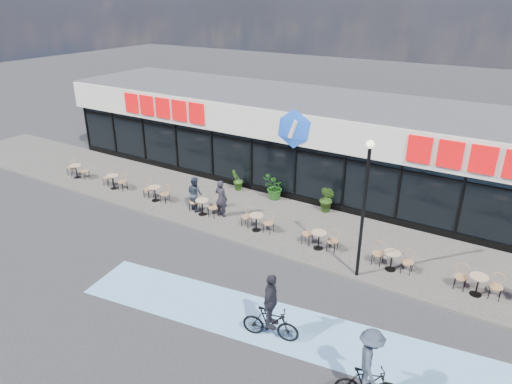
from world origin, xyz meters
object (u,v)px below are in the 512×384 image
lamp_post (365,199)px  bistro_set_0 (78,169)px  potted_plant_mid (274,188)px  patron_right (195,194)px  patron_left (221,198)px  cyclist_a (369,369)px  potted_plant_left (237,180)px  potted_plant_right (327,199)px

lamp_post → bistro_set_0: (-16.63, 1.08, -2.59)m
potted_plant_mid → patron_right: bearing=-130.8°
patron_left → cyclist_a: bearing=146.5°
bistro_set_0 → potted_plant_left: bearing=20.0°
bistro_set_0 → potted_plant_left: size_ratio=1.38×
bistro_set_0 → patron_right: size_ratio=0.93×
bistro_set_0 → potted_plant_left: (8.58, 3.12, 0.10)m
potted_plant_left → potted_plant_mid: size_ratio=0.90×
bistro_set_0 → potted_plant_right: (13.58, 3.15, 0.21)m
lamp_post → potted_plant_right: bearing=125.7°
bistro_set_0 → potted_plant_mid: 11.23m
cyclist_a → potted_plant_left: bearing=137.5°
potted_plant_left → patron_left: (1.03, -2.84, 0.32)m
potted_plant_right → patron_left: bearing=-144.0°
potted_plant_mid → potted_plant_right: (2.80, 0.01, 0.05)m
bistro_set_0 → potted_plant_left: 9.13m
lamp_post → potted_plant_mid: (-5.85, 4.23, -2.43)m
patron_left → cyclist_a: cyclist_a is taller
lamp_post → potted_plant_right: lamp_post is taller
lamp_post → potted_plant_mid: 7.61m
bistro_set_0 → potted_plant_mid: bearing=16.3°
potted_plant_right → patron_right: size_ratio=0.81×
potted_plant_right → potted_plant_mid: bearing=-179.8°
bistro_set_0 → patron_left: (9.61, 0.27, 0.42)m
bistro_set_0 → potted_plant_left: potted_plant_left is taller
potted_plant_right → cyclist_a: 10.66m
lamp_post → bistro_set_0: lamp_post is taller
patron_left → patron_right: (-1.42, -0.12, -0.05)m
bistro_set_0 → potted_plant_right: potted_plant_right is taller
potted_plant_left → patron_right: patron_right is taller
bistro_set_0 → potted_plant_mid: potted_plant_mid is taller
lamp_post → patron_right: lamp_post is taller
bistro_set_0 → patron_right: 8.21m
cyclist_a → potted_plant_mid: bearing=130.5°
patron_right → cyclist_a: cyclist_a is taller
potted_plant_mid → potted_plant_right: bearing=0.2°
potted_plant_left → potted_plant_right: (5.00, 0.04, 0.11)m
potted_plant_left → potted_plant_right: 5.00m
lamp_post → potted_plant_mid: bearing=144.1°
potted_plant_left → lamp_post: bearing=-27.5°
patron_left → potted_plant_left: bearing=-68.3°
lamp_post → potted_plant_right: (-3.04, 4.24, -2.38)m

